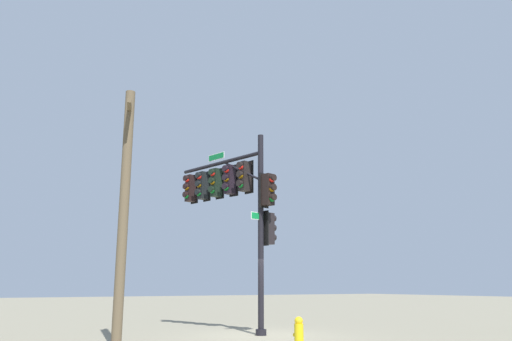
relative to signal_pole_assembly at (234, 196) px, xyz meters
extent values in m
plane|color=gray|center=(-1.40, -0.33, -4.89)|extent=(120.00, 120.00, 0.00)
cylinder|color=black|center=(-1.40, -0.33, -1.43)|extent=(0.20, 0.20, 6.92)
cylinder|color=black|center=(-1.40, -0.33, -4.79)|extent=(0.36, 0.36, 0.20)
cylinder|color=black|center=(0.79, 0.22, 1.38)|extent=(4.41, 1.23, 0.14)
cylinder|color=black|center=(-0.42, -0.08, 0.88)|extent=(2.02, 0.58, 1.07)
cube|color=black|center=(-0.61, -0.13, 0.63)|extent=(0.39, 0.42, 1.10)
cube|color=black|center=(-0.56, -0.33, 0.63)|extent=(0.44, 0.13, 1.22)
sphere|color=#FF2018|center=(-0.65, 0.07, 0.97)|extent=(0.22, 0.22, 0.22)
cylinder|color=black|center=(-0.66, 0.12, 1.02)|extent=(0.26, 0.19, 0.23)
sphere|color=#855607|center=(-0.65, 0.07, 0.63)|extent=(0.22, 0.22, 0.22)
cylinder|color=black|center=(-0.66, 0.12, 0.68)|extent=(0.26, 0.19, 0.23)
sphere|color=#0B621E|center=(-0.65, 0.07, 0.29)|extent=(0.22, 0.22, 0.22)
cylinder|color=black|center=(-0.66, 0.12, 0.34)|extent=(0.26, 0.19, 0.23)
cube|color=black|center=(0.19, 0.07, 0.63)|extent=(0.41, 0.44, 1.10)
cube|color=black|center=(0.25, -0.12, 0.63)|extent=(0.43, 0.16, 1.22)
sphere|color=#FF2018|center=(0.13, 0.26, 0.97)|extent=(0.22, 0.22, 0.22)
cylinder|color=black|center=(0.12, 0.32, 1.02)|extent=(0.26, 0.20, 0.23)
sphere|color=#855607|center=(0.13, 0.26, 0.63)|extent=(0.22, 0.22, 0.22)
cylinder|color=black|center=(0.12, 0.32, 0.68)|extent=(0.26, 0.20, 0.23)
sphere|color=#0B621E|center=(0.13, 0.26, 0.29)|extent=(0.22, 0.22, 0.22)
cylinder|color=black|center=(0.12, 0.32, 0.34)|extent=(0.26, 0.20, 0.23)
cube|color=black|center=(0.99, 0.27, 0.63)|extent=(0.41, 0.44, 1.10)
cube|color=black|center=(1.04, 0.08, 0.63)|extent=(0.43, 0.17, 1.22)
sphere|color=#FF2018|center=(0.93, 0.46, 0.97)|extent=(0.22, 0.22, 0.22)
cylinder|color=black|center=(0.91, 0.52, 1.02)|extent=(0.26, 0.20, 0.23)
sphere|color=#855607|center=(0.93, 0.46, 0.63)|extent=(0.22, 0.22, 0.22)
cylinder|color=black|center=(0.91, 0.52, 0.68)|extent=(0.26, 0.20, 0.23)
sphere|color=#0B621E|center=(0.93, 0.46, 0.29)|extent=(0.22, 0.22, 0.22)
cylinder|color=black|center=(0.91, 0.52, 0.34)|extent=(0.26, 0.20, 0.23)
cube|color=black|center=(1.78, 0.47, 0.63)|extent=(0.39, 0.42, 1.10)
cube|color=black|center=(1.83, 0.27, 0.63)|extent=(0.44, 0.13, 1.22)
sphere|color=#FF2018|center=(1.74, 0.66, 0.97)|extent=(0.22, 0.22, 0.22)
cylinder|color=black|center=(1.73, 0.72, 1.02)|extent=(0.26, 0.19, 0.23)
sphere|color=#855607|center=(1.74, 0.66, 0.63)|extent=(0.22, 0.22, 0.22)
cylinder|color=black|center=(1.73, 0.72, 0.68)|extent=(0.26, 0.19, 0.23)
sphere|color=#0B621E|center=(1.74, 0.66, 0.29)|extent=(0.22, 0.22, 0.22)
cylinder|color=black|center=(1.73, 0.72, 0.34)|extent=(0.26, 0.19, 0.23)
cube|color=black|center=(2.58, 0.67, 0.63)|extent=(0.39, 0.42, 1.10)
cube|color=black|center=(2.63, 0.47, 0.63)|extent=(0.44, 0.14, 1.22)
sphere|color=#FF2018|center=(2.53, 0.86, 0.97)|extent=(0.22, 0.22, 0.22)
cylinder|color=black|center=(2.52, 0.92, 1.02)|extent=(0.26, 0.19, 0.23)
sphere|color=#855607|center=(2.53, 0.86, 0.63)|extent=(0.22, 0.22, 0.22)
cylinder|color=black|center=(2.52, 0.92, 0.68)|extent=(0.26, 0.19, 0.23)
sphere|color=#0B621E|center=(2.53, 0.86, 0.29)|extent=(0.22, 0.22, 0.22)
cylinder|color=black|center=(2.52, 0.92, 0.34)|extent=(0.26, 0.19, 0.23)
cube|color=black|center=(-1.74, -0.41, -0.02)|extent=(0.43, 0.40, 1.10)
cube|color=black|center=(-1.55, -0.37, -0.02)|extent=(0.15, 0.44, 1.22)
sphere|color=#FF2018|center=(-1.94, -0.46, 0.32)|extent=(0.22, 0.22, 0.22)
cylinder|color=black|center=(-1.99, -0.48, 0.37)|extent=(0.19, 0.26, 0.23)
sphere|color=#855607|center=(-1.94, -0.46, -0.02)|extent=(0.22, 0.22, 0.22)
cylinder|color=black|center=(-1.99, -0.48, 0.03)|extent=(0.19, 0.26, 0.23)
sphere|color=#0B621E|center=(-1.94, -0.46, -0.36)|extent=(0.22, 0.22, 0.22)
cylinder|color=black|center=(-1.99, -0.48, -0.31)|extent=(0.19, 0.26, 0.23)
cube|color=black|center=(-1.32, -0.67, -1.32)|extent=(0.40, 0.43, 1.10)
cube|color=black|center=(-1.37, -0.47, -1.32)|extent=(0.44, 0.15, 1.22)
sphere|color=#FF2018|center=(-1.27, -0.86, -0.98)|extent=(0.22, 0.22, 0.22)
cylinder|color=black|center=(-1.25, -0.92, -0.93)|extent=(0.26, 0.19, 0.23)
sphere|color=#855607|center=(-1.27, -0.86, -1.32)|extent=(0.22, 0.22, 0.22)
cylinder|color=black|center=(-1.25, -0.92, -1.27)|extent=(0.26, 0.19, 0.23)
sphere|color=#0B621E|center=(-1.27, -0.86, -1.66)|extent=(0.22, 0.22, 0.22)
cylinder|color=black|center=(-1.25, -0.92, -1.61)|extent=(0.26, 0.19, 0.23)
cube|color=white|center=(1.01, 0.27, 1.68)|extent=(0.92, 0.25, 0.26)
cube|color=#0E6C32|center=(1.01, 0.27, 1.68)|extent=(0.88, 0.25, 0.22)
cube|color=white|center=(-1.40, -0.33, -0.92)|extent=(0.25, 0.92, 0.26)
cube|color=#0E7E38|center=(-1.40, -0.33, -0.92)|extent=(0.25, 0.88, 0.22)
cylinder|color=brown|center=(-2.12, 4.67, -1.21)|extent=(0.28, 0.28, 7.35)
cube|color=brown|center=(-2.12, 4.67, 1.87)|extent=(1.76, 0.64, 0.12)
cylinder|color=yellow|center=(-5.20, 0.77, -4.56)|extent=(0.24, 0.24, 0.65)
sphere|color=yellow|center=(-5.20, 0.77, -4.17)|extent=(0.22, 0.22, 0.22)
cylinder|color=#E4B40E|center=(-5.05, 0.77, -4.53)|extent=(0.12, 0.10, 0.10)
camera|label=1|loc=(-16.57, 8.63, -3.25)|focal=35.66mm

